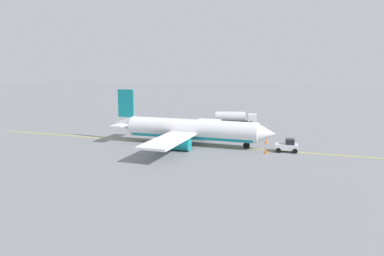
# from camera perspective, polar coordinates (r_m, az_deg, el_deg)

# --- Properties ---
(ground_plane) EXTENTS (400.00, 400.00, 0.00)m
(ground_plane) POSITION_cam_1_polar(r_m,az_deg,el_deg) (66.75, 0.00, -2.54)
(ground_plane) COLOR slate
(airplane) EXTENTS (30.84, 30.78, 9.56)m
(airplane) POSITION_cam_1_polar(r_m,az_deg,el_deg) (66.42, -0.41, -0.31)
(airplane) COLOR white
(airplane) RESTS_ON ground
(fuel_tanker) EXTENTS (10.71, 5.05, 3.15)m
(fuel_tanker) POSITION_cam_1_polar(r_m,az_deg,el_deg) (88.85, 6.55, 1.59)
(fuel_tanker) COLOR #2D2D33
(fuel_tanker) RESTS_ON ground
(pushback_tug) EXTENTS (3.86, 2.79, 2.20)m
(pushback_tug) POSITION_cam_1_polar(r_m,az_deg,el_deg) (62.95, 14.35, -2.65)
(pushback_tug) COLOR silver
(pushback_tug) RESTS_ON ground
(refueling_worker) EXTENTS (0.55, 0.62, 1.71)m
(refueling_worker) POSITION_cam_1_polar(r_m,az_deg,el_deg) (83.38, 3.18, 0.48)
(refueling_worker) COLOR navy
(refueling_worker) RESTS_ON ground
(safety_cone_nose) EXTENTS (0.61, 0.61, 0.68)m
(safety_cone_nose) POSITION_cam_1_polar(r_m,az_deg,el_deg) (61.31, 11.26, -3.50)
(safety_cone_nose) COLOR #F2590F
(safety_cone_nose) RESTS_ON ground
(safety_cone_wingtip) EXTENTS (0.54, 0.54, 0.60)m
(safety_cone_wingtip) POSITION_cam_1_polar(r_m,az_deg,el_deg) (69.38, 11.29, -2.01)
(safety_cone_wingtip) COLOR #F2590F
(safety_cone_wingtip) RESTS_ON ground
(taxi_line_marking) EXTENTS (84.74, 2.85, 0.01)m
(taxi_line_marking) POSITION_cam_1_polar(r_m,az_deg,el_deg) (66.75, 0.00, -2.53)
(taxi_line_marking) COLOR yellow
(taxi_line_marking) RESTS_ON ground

